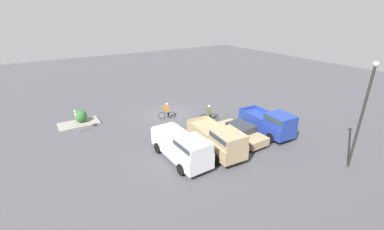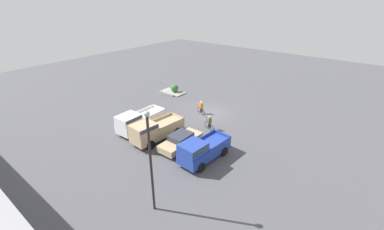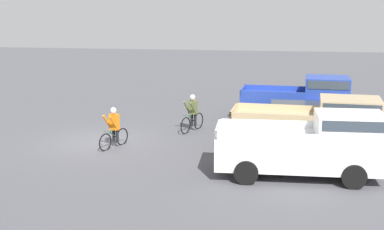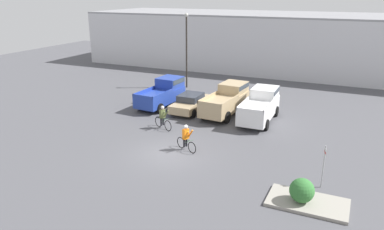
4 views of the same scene
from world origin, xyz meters
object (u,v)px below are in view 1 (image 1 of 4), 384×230
(pickup_truck_0, at_px, (270,122))
(shrub, at_px, (81,116))
(cyclist_0, at_px, (167,111))
(pickup_truck_1, at_px, (218,139))
(sedan_0, at_px, (241,132))
(lamppost, at_px, (363,109))
(cyclist_1, at_px, (209,113))
(pickup_truck_2, at_px, (183,147))
(fire_lane_sign, at_px, (76,119))

(pickup_truck_0, xyz_separation_m, shrub, (13.12, -11.03, -0.41))
(cyclist_0, bearing_deg, pickup_truck_1, 91.44)
(sedan_0, xyz_separation_m, cyclist_0, (3.03, -7.17, 0.10))
(lamppost, bearing_deg, cyclist_1, -72.54)
(pickup_truck_2, bearing_deg, cyclist_1, -140.11)
(fire_lane_sign, xyz_separation_m, lamppost, (-14.62, 15.33, 2.85))
(pickup_truck_0, relative_size, pickup_truck_2, 0.95)
(pickup_truck_0, xyz_separation_m, fire_lane_sign, (13.77, -9.02, 0.22))
(cyclist_0, xyz_separation_m, fire_lane_sign, (7.97, -1.31, 0.53))
(sedan_0, xyz_separation_m, lamppost, (-3.62, 6.85, 3.48))
(pickup_truck_2, xyz_separation_m, cyclist_1, (-5.65, -4.73, -0.31))
(cyclist_1, distance_m, lamppost, 12.33)
(pickup_truck_2, bearing_deg, shrub, -66.11)
(pickup_truck_2, xyz_separation_m, cyclist_0, (-2.56, -7.42, -0.32))
(cyclist_0, bearing_deg, lamppost, 115.38)
(pickup_truck_0, distance_m, lamppost, 7.07)
(sedan_0, relative_size, lamppost, 0.63)
(sedan_0, xyz_separation_m, fire_lane_sign, (11.00, -8.48, 0.63))
(cyclist_0, xyz_separation_m, lamppost, (-6.65, 14.02, 3.38))
(sedan_0, xyz_separation_m, cyclist_1, (-0.06, -4.47, 0.11))
(cyclist_1, relative_size, fire_lane_sign, 0.78)
(pickup_truck_2, height_order, cyclist_0, pickup_truck_2)
(sedan_0, height_order, cyclist_0, cyclist_0)
(pickup_truck_1, bearing_deg, pickup_truck_2, -7.92)
(fire_lane_sign, bearing_deg, pickup_truck_2, 121.76)
(fire_lane_sign, bearing_deg, lamppost, 133.65)
(cyclist_1, height_order, shrub, cyclist_1)
(lamppost, relative_size, shrub, 6.43)
(pickup_truck_1, height_order, lamppost, lamppost)
(pickup_truck_0, relative_size, lamppost, 0.72)
(pickup_truck_0, xyz_separation_m, pickup_truck_2, (8.36, -0.28, 0.01))
(cyclist_0, relative_size, fire_lane_sign, 0.75)
(sedan_0, bearing_deg, fire_lane_sign, -37.62)
(pickup_truck_2, xyz_separation_m, shrub, (4.76, -10.75, -0.42))
(pickup_truck_2, bearing_deg, pickup_truck_1, 172.08)
(shrub, bearing_deg, cyclist_0, 155.60)
(cyclist_1, bearing_deg, fire_lane_sign, -19.92)
(pickup_truck_0, relative_size, shrub, 4.61)
(pickup_truck_0, relative_size, cyclist_1, 3.01)
(shrub, bearing_deg, pickup_truck_0, 139.95)
(sedan_0, xyz_separation_m, pickup_truck_1, (2.83, 0.64, 0.45))
(pickup_truck_2, height_order, cyclist_1, pickup_truck_2)
(sedan_0, relative_size, pickup_truck_1, 0.82)
(pickup_truck_0, distance_m, pickup_truck_2, 8.37)
(cyclist_0, relative_size, cyclist_1, 0.96)
(pickup_truck_0, bearing_deg, sedan_0, -11.05)
(pickup_truck_0, distance_m, fire_lane_sign, 16.46)
(pickup_truck_1, relative_size, cyclist_1, 3.26)
(pickup_truck_2, xyz_separation_m, fire_lane_sign, (5.41, -8.73, 0.21))
(pickup_truck_2, bearing_deg, fire_lane_sign, -58.24)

